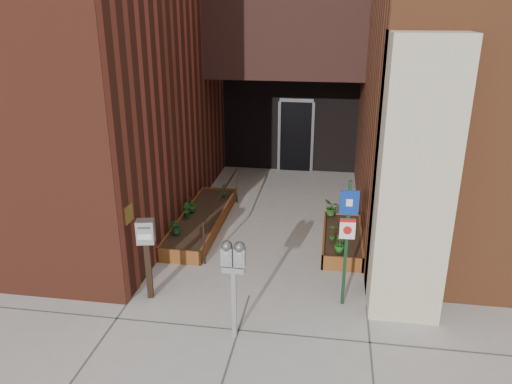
% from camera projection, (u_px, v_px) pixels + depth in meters
% --- Properties ---
extents(ground, '(80.00, 80.00, 0.00)m').
position_uv_depth(ground, '(249.00, 296.00, 8.67)').
color(ground, '#9E9991').
rests_on(ground, ground).
extents(planter_left, '(0.90, 3.60, 0.30)m').
position_uv_depth(planter_left, '(202.00, 221.00, 11.34)').
color(planter_left, brown).
rests_on(planter_left, ground).
extents(planter_right, '(0.80, 2.20, 0.30)m').
position_uv_depth(planter_right, '(342.00, 240.00, 10.43)').
color(planter_right, brown).
rests_on(planter_right, ground).
extents(handrail, '(0.04, 3.34, 0.90)m').
position_uv_depth(handrail, '(222.00, 198.00, 11.01)').
color(handrail, black).
rests_on(handrail, ground).
extents(parking_meter, '(0.35, 0.17, 1.59)m').
position_uv_depth(parking_meter, '(233.00, 264.00, 7.19)').
color(parking_meter, '#A5A5A7').
rests_on(parking_meter, ground).
extents(sign_post, '(0.30, 0.08, 2.20)m').
position_uv_depth(sign_post, '(347.00, 231.00, 7.96)').
color(sign_post, '#12331C').
rests_on(sign_post, ground).
extents(payment_dropbox, '(0.32, 0.27, 1.45)m').
position_uv_depth(payment_dropbox, '(146.00, 243.00, 8.27)').
color(payment_dropbox, black).
rests_on(payment_dropbox, ground).
extents(shrub_left_a, '(0.40, 0.40, 0.33)m').
position_uv_depth(shrub_left_a, '(176.00, 226.00, 10.31)').
color(shrub_left_a, '#1B5F21').
rests_on(shrub_left_a, planter_left).
extents(shrub_left_b, '(0.25, 0.25, 0.32)m').
position_uv_depth(shrub_left_b, '(186.00, 210.00, 11.11)').
color(shrub_left_b, '#1B611C').
rests_on(shrub_left_b, planter_left).
extents(shrub_left_c, '(0.30, 0.30, 0.37)m').
position_uv_depth(shrub_left_c, '(192.00, 204.00, 11.40)').
color(shrub_left_c, '#205117').
rests_on(shrub_left_c, planter_left).
extents(shrub_left_d, '(0.22, 0.22, 0.34)m').
position_uv_depth(shrub_left_d, '(224.00, 190.00, 12.30)').
color(shrub_left_d, '#1B601E').
rests_on(shrub_left_d, planter_left).
extents(shrub_right_a, '(0.26, 0.26, 0.35)m').
position_uv_depth(shrub_right_a, '(340.00, 244.00, 9.50)').
color(shrub_right_a, '#1B5A19').
rests_on(shrub_right_a, planter_right).
extents(shrub_right_b, '(0.24, 0.24, 0.36)m').
position_uv_depth(shrub_right_b, '(333.00, 233.00, 9.94)').
color(shrub_right_b, '#215418').
rests_on(shrub_right_b, planter_right).
extents(shrub_right_c, '(0.36, 0.36, 0.38)m').
position_uv_depth(shrub_right_c, '(331.00, 208.00, 11.17)').
color(shrub_right_c, '#255A19').
rests_on(shrub_right_c, planter_right).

